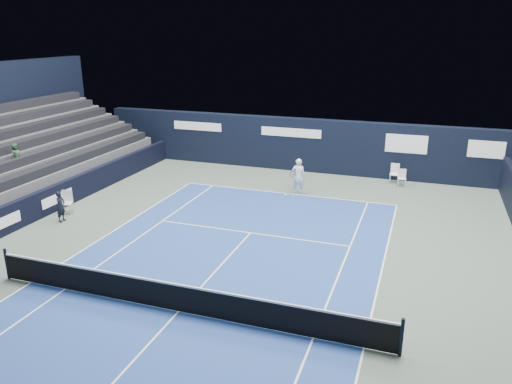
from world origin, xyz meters
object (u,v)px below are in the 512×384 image
folding_chair_back_a (395,170)px  line_judge_chair (67,200)px  folding_chair_back_b (402,176)px  tennis_player (298,176)px  tennis_net (178,297)px

folding_chair_back_a → line_judge_chair: line_judge_chair is taller
folding_chair_back_a → folding_chair_back_b: bearing=-50.8°
folding_chair_back_a → tennis_player: bearing=-140.2°
line_judge_chair → tennis_net: 10.52m
folding_chair_back_b → tennis_net: size_ratio=0.07×
line_judge_chair → tennis_net: bearing=-54.9°
folding_chair_back_b → tennis_player: (-4.96, -3.01, 0.39)m
line_judge_chair → tennis_player: 11.18m
tennis_net → tennis_player: bearing=87.6°
line_judge_chair → tennis_player: tennis_player is taller
folding_chair_back_a → tennis_net: size_ratio=0.08×
line_judge_chair → tennis_player: bearing=13.5°
folding_chair_back_a → tennis_player: 5.77m
folding_chair_back_b → tennis_net: tennis_net is taller
line_judge_chair → tennis_net: tennis_net is taller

